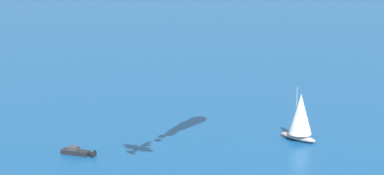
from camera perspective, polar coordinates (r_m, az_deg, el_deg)
name	(u,v)px	position (r m, az deg, el deg)	size (l,w,h in m)	color
sailboat_offshore	(300,117)	(179.44, 7.85, -2.10)	(9.80, 5.91, 12.28)	#9E9993
motorboat_outer_ring_a	(80,152)	(171.05, -8.12, -4.67)	(7.58, 5.72, 2.23)	black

